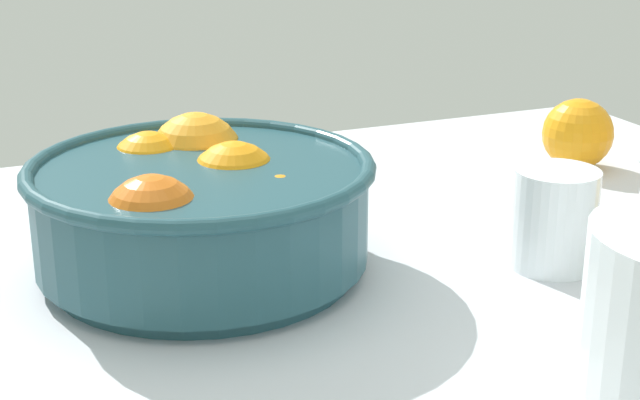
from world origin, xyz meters
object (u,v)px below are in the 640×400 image
(fruit_bowl, at_px, (199,207))
(juice_glass, at_px, (554,225))
(spoon, at_px, (272,157))
(loose_orange_2, at_px, (578,134))

(fruit_bowl, xyz_separation_m, juice_glass, (0.26, -0.10, -0.02))
(spoon, bearing_deg, juice_glass, -73.14)
(fruit_bowl, bearing_deg, juice_glass, -21.28)
(spoon, bearing_deg, fruit_bowl, -120.82)
(loose_orange_2, height_order, spoon, loose_orange_2)
(fruit_bowl, distance_m, juice_glass, 0.28)
(juice_glass, distance_m, loose_orange_2, 0.28)
(fruit_bowl, bearing_deg, loose_orange_2, 14.00)
(juice_glass, distance_m, spoon, 0.38)
(loose_orange_2, relative_size, spoon, 0.52)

